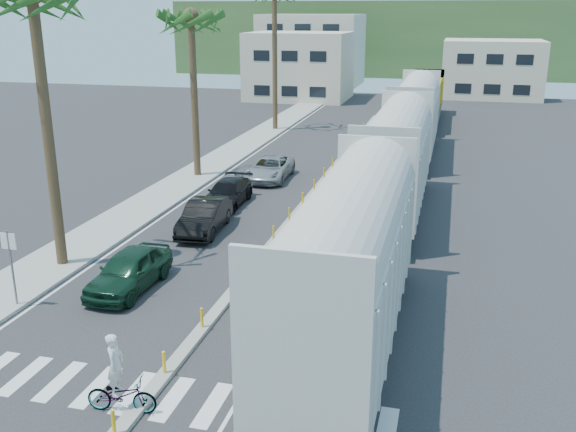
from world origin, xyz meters
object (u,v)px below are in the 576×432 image
at_px(street_sign, 11,258).
at_px(cyclist, 120,387).
at_px(car_second, 204,217).
at_px(car_lead, 129,270).

height_order(street_sign, cyclist, street_sign).
relative_size(car_second, cyclist, 2.10).
xyz_separation_m(car_second, cyclist, (3.33, -14.59, -0.05)).
xyz_separation_m(street_sign, car_second, (3.57, 9.72, -1.19)).
bearing_deg(car_second, street_sign, -114.97).
xyz_separation_m(car_lead, cyclist, (3.63, -7.42, -0.05)).
bearing_deg(cyclist, car_lead, 18.76).
relative_size(street_sign, cyclist, 1.29).
bearing_deg(car_lead, cyclist, -62.61).
bearing_deg(cyclist, street_sign, 47.42).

